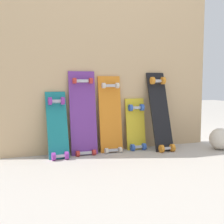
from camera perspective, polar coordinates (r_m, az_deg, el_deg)
name	(u,v)px	position (r m, az deg, el deg)	size (l,w,h in m)	color
ground_plane	(109,151)	(2.81, -0.49, -7.45)	(12.00, 12.00, 0.00)	#B2AAA0
plywood_wall_panel	(107,55)	(2.81, -1.00, 10.84)	(2.10, 0.04, 1.78)	tan
skateboard_teal	(58,129)	(2.58, -10.34, -3.14)	(0.17, 0.24, 0.62)	#197A7F
skateboard_purple	(83,117)	(2.66, -5.50, -0.93)	(0.24, 0.18, 0.81)	#6B338C
skateboard_orange	(111,118)	(2.74, -0.27, -1.14)	(0.21, 0.16, 0.77)	orange
skateboard_yellow	(136,127)	(2.86, 4.58, -2.93)	(0.19, 0.15, 0.55)	gold
skateboard_black	(161,114)	(2.87, 9.26, -0.46)	(0.18, 0.30, 0.80)	black
rubber_ball	(220,139)	(3.03, 19.93, -4.84)	(0.20, 0.20, 0.20)	beige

